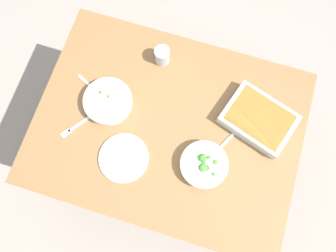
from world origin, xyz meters
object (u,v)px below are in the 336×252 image
baking_dish (259,119)px  drink_cup (162,56)px  spoon_by_broccoli (220,147)px  spoon_by_stew (95,91)px  fork_on_table (76,126)px  broccoli_bowl (204,165)px  stew_bowl (108,101)px  side_plate (124,158)px

baking_dish → drink_cup: bearing=161.9°
drink_cup → spoon_by_broccoli: bearing=-41.4°
spoon_by_stew → spoon_by_broccoli: same height
baking_dish → fork_on_table: (-0.77, -0.27, -0.03)m
spoon_by_stew → fork_on_table: (-0.02, -0.19, -0.00)m
broccoli_bowl → fork_on_table: (-0.60, -0.00, -0.03)m
drink_cup → spoon_by_broccoli: (0.37, -0.33, -0.03)m
stew_bowl → spoon_by_stew: bearing=154.4°
baking_dish → fork_on_table: bearing=-160.9°
drink_cup → spoon_by_stew: size_ratio=0.51×
drink_cup → side_plate: (-0.02, -0.50, -0.03)m
broccoli_bowl → fork_on_table: broccoli_bowl is taller
stew_bowl → drink_cup: size_ratio=2.60×
baking_dish → spoon_by_broccoli: 0.21m
spoon_by_stew → fork_on_table: size_ratio=1.08×
broccoli_bowl → spoon_by_broccoli: bearing=62.3°
drink_cup → spoon_by_stew: 0.35m
spoon_by_stew → fork_on_table: bearing=-97.4°
broccoli_bowl → spoon_by_stew: (-0.57, 0.19, -0.03)m
side_plate → spoon_by_broccoli: bearing=23.6°
spoon_by_broccoli → fork_on_table: spoon_by_broccoli is taller
stew_bowl → broccoli_bowl: size_ratio=1.06×
side_plate → spoon_by_stew: (-0.23, 0.26, -0.00)m
stew_bowl → baking_dish: bearing=10.2°
spoon_by_stew → stew_bowl: bearing=-25.6°
broccoli_bowl → fork_on_table: 0.60m
fork_on_table → baking_dish: bearing=19.1°
spoon_by_broccoli → broccoli_bowl: bearing=-117.7°
stew_bowl → side_plate: 0.27m
side_plate → spoon_by_broccoli: 0.43m
side_plate → spoon_by_stew: size_ratio=1.32×
baking_dish → spoon_by_stew: 0.76m
broccoli_bowl → fork_on_table: bearing=-179.9°
broccoli_bowl → side_plate: (-0.34, -0.07, -0.02)m
baking_dish → drink_cup: 0.53m
baking_dish → drink_cup: drink_cup is taller
stew_bowl → side_plate: bearing=-56.0°
broccoli_bowl → spoon_by_stew: size_ratio=1.25×
spoon_by_stew → spoon_by_broccoli: (0.62, -0.09, 0.00)m
stew_bowl → fork_on_table: bearing=-126.0°
stew_bowl → spoon_by_broccoli: size_ratio=1.35×
stew_bowl → side_plate: (0.15, -0.22, -0.03)m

